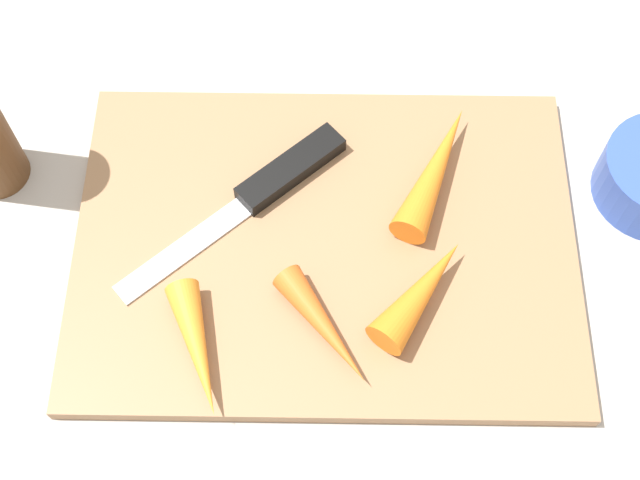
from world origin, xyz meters
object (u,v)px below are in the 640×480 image
knife (272,179)px  carrot_long (192,348)px  carrot_short (320,327)px  carrot_shortest (416,291)px  cutting_board (320,244)px  carrot_longest (430,169)px

knife → carrot_long: (-0.05, -0.14, 0.01)m
carrot_short → knife: bearing=161.9°
carrot_shortest → carrot_long: 0.16m
carrot_shortest → carrot_short: bearing=147.9°
cutting_board → carrot_long: bearing=-133.5°
carrot_shortest → carrot_longest: size_ratio=0.79×
carrot_shortest → carrot_short: (-0.07, -0.03, -0.00)m
cutting_board → carrot_shortest: (0.07, -0.05, 0.02)m
cutting_board → carrot_shortest: carrot_shortest is taller
carrot_longest → cutting_board: bearing=146.3°
knife → carrot_short: 0.12m
carrot_shortest → carrot_short: 0.07m
carrot_long → carrot_longest: bearing=112.8°
knife → carrot_longest: (0.12, 0.01, 0.01)m
cutting_board → knife: size_ratio=2.21×
cutting_board → carrot_short: bearing=-89.4°
carrot_shortest → carrot_long: carrot_shortest is taller
cutting_board → carrot_longest: (0.08, 0.05, 0.02)m
knife → cutting_board: bearing=86.1°
cutting_board → knife: 0.06m
cutting_board → carrot_longest: 0.10m
cutting_board → carrot_long: (-0.08, -0.09, 0.02)m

